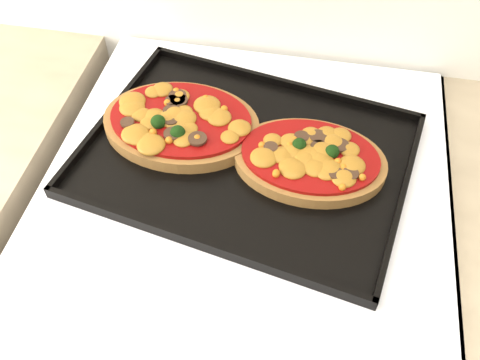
% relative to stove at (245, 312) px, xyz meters
% --- Properties ---
extents(stove, '(0.60, 0.60, 0.91)m').
position_rel_stove_xyz_m(stove, '(0.00, 0.00, 0.00)').
color(stove, silver).
rests_on(stove, floor).
extents(baking_tray, '(0.53, 0.43, 0.02)m').
position_rel_stove_xyz_m(baking_tray, '(-0.01, 0.03, 0.47)').
color(baking_tray, black).
rests_on(baking_tray, stove).
extents(pizza_left, '(0.25, 0.18, 0.04)m').
position_rel_stove_xyz_m(pizza_left, '(-0.12, 0.06, 0.48)').
color(pizza_left, olive).
rests_on(pizza_left, baking_tray).
extents(pizza_right, '(0.23, 0.16, 0.03)m').
position_rel_stove_xyz_m(pizza_right, '(0.09, 0.03, 0.48)').
color(pizza_right, olive).
rests_on(pizza_right, baking_tray).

